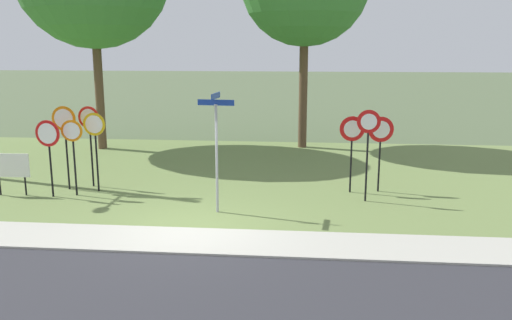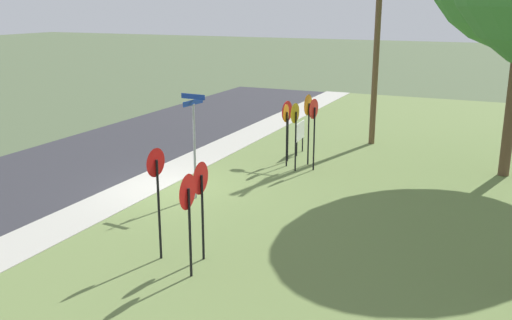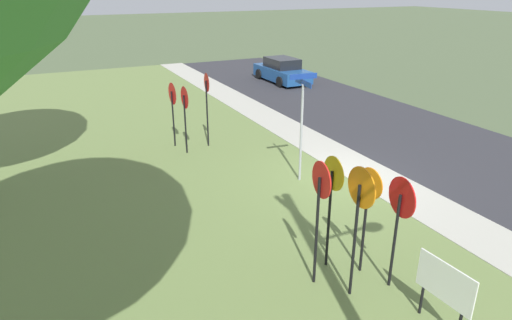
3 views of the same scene
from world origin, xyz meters
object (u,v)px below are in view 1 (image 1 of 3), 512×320
at_px(stop_sign_far_center, 95,135).
at_px(stop_sign_far_right, 73,142).
at_px(yield_sign_near_left, 368,134).
at_px(yield_sign_far_left, 352,136).
at_px(street_name_post, 216,143).
at_px(yield_sign_near_right, 381,136).
at_px(stop_sign_far_left, 90,129).
at_px(stop_sign_near_right, 48,142).
at_px(notice_board, 11,168).
at_px(stop_sign_near_left, 65,129).

distance_m(stop_sign_far_center, stop_sign_far_right, 0.70).
relative_size(stop_sign_far_right, yield_sign_near_left, 0.86).
bearing_deg(yield_sign_far_left, street_name_post, -150.42).
relative_size(yield_sign_near_left, yield_sign_far_left, 1.13).
bearing_deg(yield_sign_near_right, stop_sign_far_right, -176.23).
distance_m(stop_sign_far_left, street_name_post, 4.86).
bearing_deg(yield_sign_near_right, stop_sign_far_center, -179.20).
bearing_deg(yield_sign_far_left, stop_sign_near_right, -173.84).
relative_size(yield_sign_near_left, street_name_post, 0.83).
height_order(stop_sign_near_right, stop_sign_far_center, stop_sign_far_center).
xyz_separation_m(stop_sign_far_center, yield_sign_far_left, (7.58, 0.59, -0.02)).
xyz_separation_m(yield_sign_near_right, street_name_post, (-4.50, -2.45, 0.17)).
bearing_deg(yield_sign_near_right, stop_sign_far_left, 177.08).
distance_m(yield_sign_near_left, street_name_post, 4.24).
xyz_separation_m(stop_sign_far_center, notice_board, (-2.33, -0.66, -0.89)).
relative_size(stop_sign_far_center, yield_sign_near_right, 1.05).
relative_size(stop_sign_near_left, yield_sign_near_left, 0.98).
bearing_deg(stop_sign_near_right, yield_sign_near_left, 9.35).
bearing_deg(notice_board, stop_sign_near_left, 26.88).
bearing_deg(stop_sign_near_right, stop_sign_far_right, 24.95).
bearing_deg(notice_board, yield_sign_near_left, -1.26).
distance_m(yield_sign_near_right, street_name_post, 5.13).
bearing_deg(yield_sign_near_left, yield_sign_near_right, 69.26).
bearing_deg(notice_board, stop_sign_far_right, 1.35).
height_order(stop_sign_far_left, yield_sign_near_left, yield_sign_near_left).
bearing_deg(yield_sign_near_right, notice_board, -176.86).
distance_m(stop_sign_near_left, yield_sign_near_right, 9.44).
xyz_separation_m(stop_sign_near_right, yield_sign_near_right, (9.53, 1.48, 0.06)).
relative_size(yield_sign_near_right, notice_board, 1.82).
xyz_separation_m(stop_sign_far_center, yield_sign_near_left, (7.94, -0.32, 0.20)).
bearing_deg(stop_sign_far_left, yield_sign_near_left, 0.05).
distance_m(stop_sign_far_left, stop_sign_far_right, 1.08).
relative_size(stop_sign_far_center, yield_sign_far_left, 1.04).
distance_m(stop_sign_near_right, stop_sign_far_center, 1.31).
xyz_separation_m(yield_sign_far_left, notice_board, (-9.91, -1.25, -0.88)).
height_order(stop_sign_far_left, notice_board, stop_sign_far_left).
height_order(stop_sign_far_left, stop_sign_far_right, stop_sign_far_left).
height_order(street_name_post, notice_board, street_name_post).
height_order(stop_sign_near_right, notice_board, stop_sign_near_right).
xyz_separation_m(yield_sign_near_right, yield_sign_far_left, (-0.85, -0.17, 0.02)).
bearing_deg(stop_sign_far_right, stop_sign_far_center, 43.39).
bearing_deg(yield_sign_near_right, yield_sign_near_left, -118.78).
height_order(stop_sign_far_center, yield_sign_near_right, stop_sign_far_center).
bearing_deg(stop_sign_far_right, yield_sign_near_left, -2.80).
height_order(stop_sign_far_left, yield_sign_near_right, stop_sign_far_left).
height_order(stop_sign_near_left, yield_sign_near_left, yield_sign_near_left).
distance_m(stop_sign_near_left, yield_sign_far_left, 8.57).
xyz_separation_m(stop_sign_far_left, stop_sign_far_right, (-0.09, -1.05, -0.22)).
distance_m(yield_sign_far_left, notice_board, 10.03).
bearing_deg(stop_sign_far_right, notice_board, -179.61).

